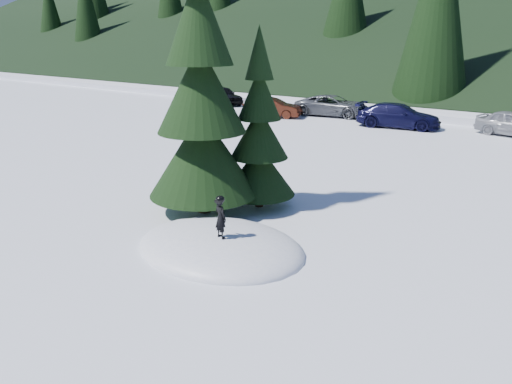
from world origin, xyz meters
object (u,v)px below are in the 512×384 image
Objects in this scene: car_0 at (222,95)px; car_1 at (272,108)px; spruce_tall at (201,100)px; car_2 at (333,106)px; child_skier at (221,218)px; spruce_short at (259,139)px; car_3 at (398,116)px.

car_1 is (6.67, -2.77, -0.07)m from car_0.
car_0 is 1.08× the size of car_1.
car_2 is at bearing 107.78° from spruce_tall.
spruce_tall reaches higher than car_0.
spruce_tall is at bearing -27.47° from child_skier.
spruce_tall is 2.31× the size of car_1.
car_2 is (-7.04, 17.42, -1.43)m from spruce_short.
spruce_short is at bearing -168.42° from car_2.
car_2 is (-8.52, 20.91, -0.29)m from child_skier.
spruce_short is 1.44× the size of car_1.
car_2 is (2.83, 2.83, 0.06)m from car_1.
car_1 is (-8.87, 15.99, -2.71)m from spruce_tall.
car_3 is at bearing 93.13° from spruce_tall.
child_skier is at bearing -121.24° from car_0.
spruce_short reaches higher than car_1.
car_0 is (-15.54, 18.76, -2.63)m from spruce_tall.
spruce_short is at bearing 54.46° from spruce_tall.
car_1 is at bearing -94.64° from car_0.
car_3 is at bearing -67.36° from child_skier.
spruce_short is at bearing 177.05° from car_3.
car_1 is (-9.87, 14.59, -1.49)m from spruce_short.
spruce_short is 3.96m from child_skier.
spruce_tall is at bearing -172.20° from car_1.
car_1 is 0.77× the size of car_2.
car_1 is at bearing 89.17° from car_3.
car_0 reaches higher than car_1.
child_skier reaches higher than car_1.
car_0 is at bearing -36.56° from child_skier.
car_1 is 8.03m from car_3.
child_skier is 0.24× the size of car_0.
car_0 is at bearing 79.95° from car_2.
car_0 is at bearing 74.19° from car_3.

